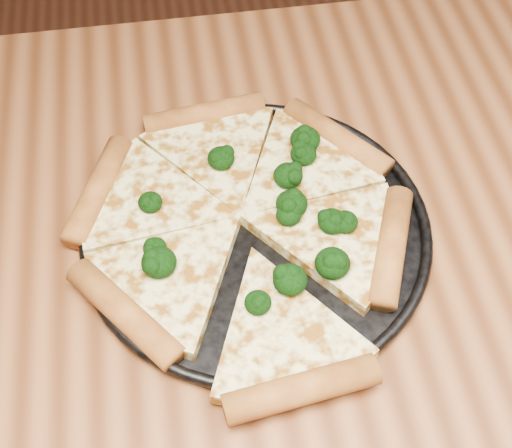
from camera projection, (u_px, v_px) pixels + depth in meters
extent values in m
cube|color=brown|center=(323.00, 335.00, 0.65)|extent=(1.20, 0.90, 0.04)
cylinder|color=black|center=(256.00, 232.00, 0.69)|extent=(0.32, 0.32, 0.01)
torus|color=black|center=(256.00, 228.00, 0.68)|extent=(0.33, 0.33, 0.01)
cylinder|color=#B26C2C|center=(337.00, 138.00, 0.74)|extent=(0.10, 0.12, 0.03)
cylinder|color=#B26C2C|center=(204.00, 115.00, 0.76)|extent=(0.13, 0.04, 0.03)
cylinder|color=#B26C2C|center=(98.00, 190.00, 0.70)|extent=(0.07, 0.13, 0.03)
cylinder|color=#B26C2C|center=(124.00, 313.00, 0.62)|extent=(0.10, 0.12, 0.03)
cylinder|color=#B26C2C|center=(302.00, 389.00, 0.58)|extent=(0.13, 0.04, 0.03)
cylinder|color=#B26C2C|center=(391.00, 246.00, 0.66)|extent=(0.07, 0.13, 0.03)
ellipsoid|color=black|center=(289.00, 215.00, 0.67)|extent=(0.02, 0.02, 0.02)
ellipsoid|color=black|center=(258.00, 303.00, 0.61)|extent=(0.02, 0.02, 0.02)
ellipsoid|color=black|center=(305.00, 139.00, 0.73)|extent=(0.03, 0.03, 0.02)
ellipsoid|color=black|center=(155.00, 248.00, 0.65)|extent=(0.02, 0.02, 0.02)
ellipsoid|color=black|center=(221.00, 158.00, 0.71)|extent=(0.03, 0.03, 0.02)
ellipsoid|color=black|center=(332.00, 263.00, 0.63)|extent=(0.03, 0.03, 0.02)
ellipsoid|color=black|center=(345.00, 222.00, 0.67)|extent=(0.02, 0.02, 0.02)
ellipsoid|color=black|center=(290.00, 280.00, 0.62)|extent=(0.03, 0.03, 0.02)
ellipsoid|color=black|center=(332.00, 221.00, 0.66)|extent=(0.03, 0.03, 0.02)
ellipsoid|color=black|center=(304.00, 154.00, 0.72)|extent=(0.03, 0.03, 0.02)
ellipsoid|color=black|center=(292.00, 204.00, 0.68)|extent=(0.03, 0.03, 0.02)
ellipsoid|color=black|center=(159.00, 262.00, 0.64)|extent=(0.03, 0.03, 0.02)
ellipsoid|color=black|center=(150.00, 202.00, 0.68)|extent=(0.02, 0.02, 0.02)
ellipsoid|color=black|center=(288.00, 176.00, 0.70)|extent=(0.03, 0.03, 0.02)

